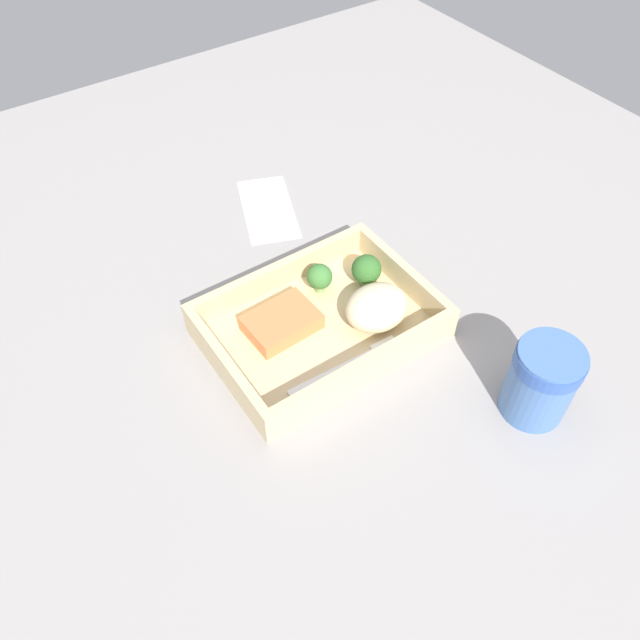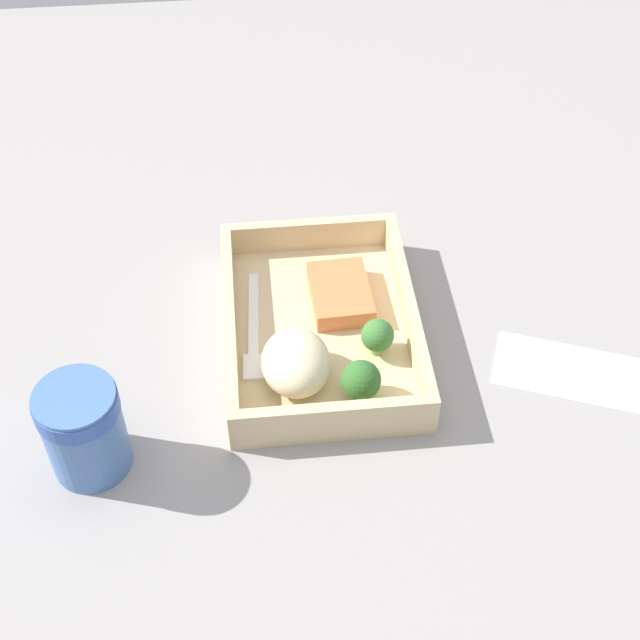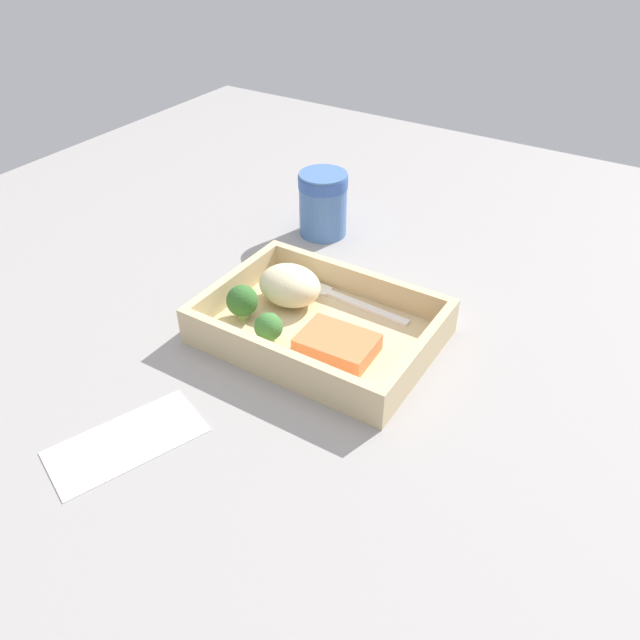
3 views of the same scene
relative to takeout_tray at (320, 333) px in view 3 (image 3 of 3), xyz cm
name	(u,v)px [view 3 (image 3 of 3)]	position (x,y,z in cm)	size (l,w,h in cm)	color
ground_plane	(320,343)	(0.00, 0.00, -1.60)	(160.00, 160.00, 2.00)	gray
takeout_tray	(320,333)	(0.00, 0.00, 0.00)	(28.71, 20.67, 1.20)	#D0B889
tray_rim	(320,317)	(0.00, 0.00, 2.52)	(28.71, 20.67, 3.84)	#D0B889
salmon_fillet	(337,345)	(-4.15, 2.71, 1.74)	(9.12, 6.50, 2.28)	#E67845
mashed_potatoes	(290,285)	(6.74, -3.16, 3.20)	(8.63, 7.15, 5.20)	beige
broccoli_floret_1	(242,301)	(9.83, 3.15, 3.20)	(4.11, 4.11, 4.75)	#829E5B
broccoli_floret_2	(269,327)	(3.82, 5.71, 3.06)	(3.52, 3.52, 4.33)	#7A9D5A
fork	(350,301)	(-0.16, -7.29, 0.82)	(15.86, 2.46, 0.44)	white
paper_cup	(323,201)	(14.30, -23.71, 5.20)	(7.84, 7.84, 10.37)	#476EAB
receipt_slip	(126,441)	(7.78, 26.12, -0.48)	(7.74, 15.96, 0.24)	white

